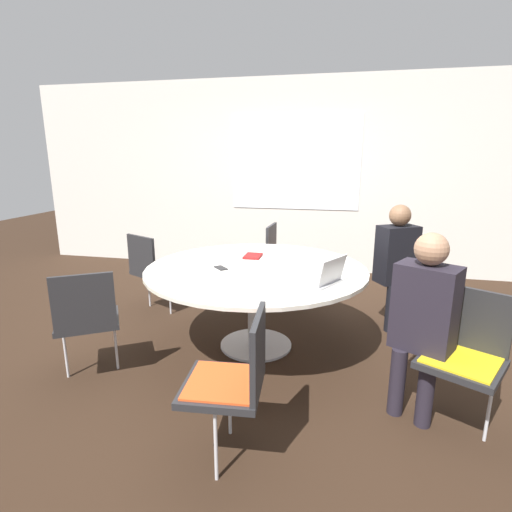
# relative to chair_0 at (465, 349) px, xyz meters

# --- Properties ---
(ground_plane) EXTENTS (16.00, 16.00, 0.00)m
(ground_plane) POSITION_rel_chair_0_xyz_m (-1.47, 0.76, -0.51)
(ground_plane) COLOR black
(wall_back) EXTENTS (8.00, 0.07, 2.70)m
(wall_back) POSITION_rel_chair_0_xyz_m (-1.47, 3.34, 0.84)
(wall_back) COLOR silver
(wall_back) RESTS_ON ground_plane
(conference_table) EXTENTS (1.87, 1.87, 0.73)m
(conference_table) POSITION_rel_chair_0_xyz_m (-1.47, 0.76, 0.12)
(conference_table) COLOR #B7B7BC
(conference_table) RESTS_ON ground_plane
(chair_0) EXTENTS (0.59, 0.58, 0.86)m
(chair_0) POSITION_rel_chair_0_xyz_m (0.00, 0.00, 0.00)
(chair_0) COLOR #262628
(chair_0) RESTS_ON ground_plane
(chair_1) EXTENTS (0.59, 0.58, 0.86)m
(chair_1) POSITION_rel_chair_0_xyz_m (-0.08, 1.65, 0.00)
(chair_1) COLOR #262628
(chair_1) RESTS_ON ground_plane
(chair_2) EXTENTS (0.45, 0.46, 0.86)m
(chair_2) POSITION_rel_chair_0_xyz_m (-1.46, 2.11, 0.00)
(chair_2) COLOR #262628
(chair_2) RESTS_ON ground_plane
(chair_3) EXTENTS (0.58, 0.57, 0.86)m
(chair_3) POSITION_rel_chair_0_xyz_m (-2.71, 1.29, 0.00)
(chair_3) COLOR #262628
(chair_3) RESTS_ON ground_plane
(chair_4) EXTENTS (0.60, 0.59, 0.86)m
(chair_4) POSITION_rel_chair_0_xyz_m (-2.58, -0.03, 0.00)
(chair_4) COLOR #262628
(chair_4) RESTS_ON ground_plane
(chair_5) EXTENTS (0.45, 0.47, 0.86)m
(chair_5) POSITION_rel_chair_0_xyz_m (-1.29, -0.59, 0.00)
(chair_5) COLOR #262628
(chair_5) RESTS_ON ground_plane
(person_0) EXTENTS (0.42, 0.37, 1.21)m
(person_0) POSITION_rel_chair_0_xyz_m (-0.25, 0.05, 0.19)
(person_0) COLOR #231E28
(person_0) RESTS_ON ground_plane
(person_1) EXTENTS (0.42, 0.37, 1.21)m
(person_1) POSITION_rel_chair_0_xyz_m (-0.24, 1.46, 0.19)
(person_1) COLOR black
(person_1) RESTS_ON ground_plane
(laptop) EXTENTS (0.36, 0.39, 0.21)m
(laptop) POSITION_rel_chair_0_xyz_m (-0.87, 0.42, 0.27)
(laptop) COLOR silver
(laptop) RESTS_ON conference_table
(spiral_notebook) EXTENTS (0.15, 0.21, 0.02)m
(spiral_notebook) POSITION_rel_chair_0_xyz_m (-1.58, 1.10, 0.22)
(spiral_notebook) COLOR maroon
(spiral_notebook) RESTS_ON conference_table
(cell_phone) EXTENTS (0.15, 0.15, 0.01)m
(cell_phone) POSITION_rel_chair_0_xyz_m (-1.75, 0.66, 0.22)
(cell_phone) COLOR black
(cell_phone) RESTS_ON conference_table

